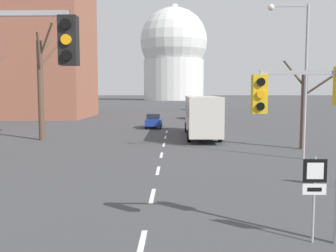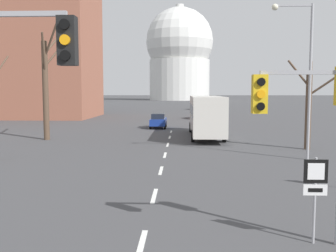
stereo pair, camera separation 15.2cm
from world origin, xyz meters
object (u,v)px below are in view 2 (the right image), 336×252
Objects in this scene: sedan_near_right at (197,113)px; traffic_signal_near_right at (313,108)px; sedan_near_left at (158,121)px; route_sign_post at (315,186)px; city_bus at (206,113)px; street_lamp_right at (303,66)px; traffic_signal_near_left at (12,71)px; sedan_mid_centre at (196,106)px.

traffic_signal_near_right is at bearing -88.67° from sedan_near_right.
traffic_signal_near_right reaches higher than sedan_near_left.
route_sign_post reaches higher than sedan_near_right.
sedan_near_right is 22.08m from city_bus.
route_sign_post is 44.54m from sedan_near_right.
street_lamp_right is 2.28× the size of sedan_near_left.
sedan_near_right is (5.59, 46.49, -3.51)m from traffic_signal_near_left.
traffic_signal_near_right is 1.20× the size of sedan_near_left.
traffic_signal_near_left reaches higher than sedan_mid_centre.
traffic_signal_near_right is 1.19× the size of sedan_near_right.
street_lamp_right is (3.57, 12.07, 1.85)m from traffic_signal_near_right.
traffic_signal_near_right reaches higher than sedan_near_right.
route_sign_post is 0.58× the size of sedan_near_left.
sedan_mid_centre is (-3.69, 60.06, -4.50)m from street_lamp_right.
city_bus is at bearing -91.20° from sedan_mid_centre.
city_bus is (-1.04, -49.59, 1.22)m from sedan_mid_centre.
city_bus reaches higher than sedan_near_right.
sedan_near_left is at bearing 120.25° from city_bus.
traffic_signal_near_left is at bearing -95.03° from sedan_mid_centre.
sedan_near_right is at bearing 91.53° from route_sign_post.
sedan_mid_centre reaches higher than sedan_near_left.
route_sign_post is at bearing -79.04° from sedan_near_left.
route_sign_post is 0.21× the size of city_bus.
traffic_signal_near_left is 46.96m from sedan_near_right.
street_lamp_right is at bearing -63.08° from sedan_near_left.
traffic_signal_near_right is 1.18× the size of sedan_mid_centre.
traffic_signal_near_right is 1.99m from route_sign_post.
city_bus is (-1.31, 22.48, 0.54)m from route_sign_post.
street_lamp_right reaches higher than route_sign_post.
sedan_mid_centre is (-0.27, 72.07, -0.67)m from route_sign_post.
sedan_mid_centre is at bearing 93.51° from street_lamp_right.
traffic_signal_near_left is 2.54× the size of route_sign_post.
sedan_mid_centre reaches higher than sedan_near_right.
sedan_near_left is at bearing 88.38° from traffic_signal_near_left.
sedan_near_left is (-9.29, 18.28, -4.54)m from street_lamp_right.
sedan_mid_centre is at bearing 84.97° from traffic_signal_near_left.
sedan_near_left is (0.91, 32.27, -3.49)m from traffic_signal_near_left.
route_sign_post reaches higher than sedan_mid_centre.
sedan_mid_centre is at bearing 82.36° from sedan_near_left.
traffic_signal_near_left is 1.48× the size of sedan_near_left.
traffic_signal_near_right is 72.18m from sedan_mid_centre.
sedan_near_right is 27.57m from sedan_mid_centre.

